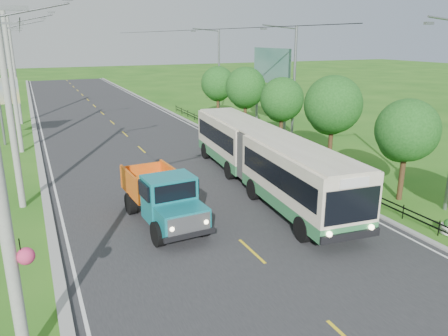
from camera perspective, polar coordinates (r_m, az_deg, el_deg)
ground at (r=17.76m, az=3.65°, el=-10.81°), size 240.00×240.00×0.00m
road at (r=35.64m, az=-11.49°, el=3.11°), size 14.00×120.00×0.02m
curb_left at (r=34.84m, az=-23.09°, el=1.88°), size 0.40×120.00×0.15m
curb_right at (r=37.78m, az=-0.86°, el=4.27°), size 0.30×120.00×0.10m
edge_line_left at (r=34.86m, az=-22.18°, el=1.90°), size 0.12×120.00×0.00m
edge_line_right at (r=37.59m, az=-1.56°, el=4.16°), size 0.12×120.00×0.00m
centre_dash at (r=17.75m, az=3.65°, el=-10.75°), size 0.12×2.20×0.00m
railing_right at (r=32.83m, az=4.67°, el=2.75°), size 0.04×40.00×0.60m
pole_nearest at (r=11.38m, az=-27.07°, el=-1.83°), size 3.51×0.44×10.00m
pole_near at (r=23.10m, az=-26.20°, el=7.30°), size 3.51×0.32×10.00m
pole_mid at (r=35.02m, az=-25.84°, el=10.01°), size 3.51×0.32×10.00m
pole_far at (r=46.98m, az=-25.66°, el=11.34°), size 3.51×0.32×10.00m
tree_second at (r=24.04m, az=22.62°, el=4.21°), size 3.18×3.26×5.30m
tree_third at (r=28.32m, az=13.95°, el=7.69°), size 3.60×3.62×6.00m
tree_fourth at (r=33.25m, az=7.52°, el=8.61°), size 3.24×3.31×5.40m
tree_fifth at (r=38.41m, az=2.80°, el=10.22°), size 3.48×3.52×5.80m
tree_back at (r=43.83m, az=-0.82°, el=10.78°), size 3.30×3.36×5.50m
streetlight_mid at (r=33.39m, az=8.91°, el=10.87°), size 3.02×0.20×9.07m
streetlight_far at (r=45.73m, az=-0.84°, el=12.60°), size 3.02×0.20×9.07m
planter_near at (r=26.74m, az=14.06°, el=-1.00°), size 0.64×0.64×0.67m
planter_mid at (r=33.12m, az=5.58°, el=2.83°), size 0.64×0.64×0.67m
planter_far at (r=40.09m, az=-0.09°, el=5.35°), size 0.64×0.64×0.67m
billboard_right at (r=39.32m, az=6.18°, el=12.47°), size 0.24×6.00×7.30m
bus at (r=24.32m, az=5.14°, el=1.72°), size 4.08×16.80×3.21m
dump_truck at (r=19.89m, az=-8.00°, el=-3.40°), size 2.67×6.07×2.49m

